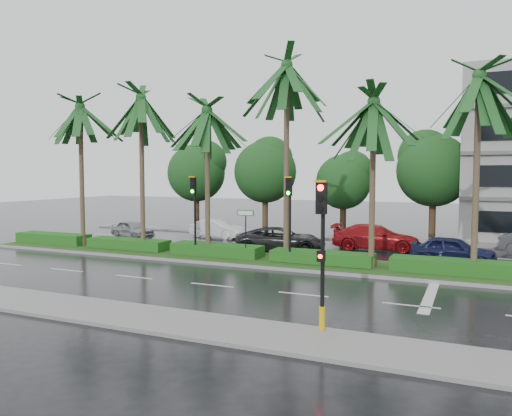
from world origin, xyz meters
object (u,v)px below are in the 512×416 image
at_px(car_red, 376,237).
at_px(car_blue, 453,250).
at_px(car_darkgrey, 281,240).
at_px(signal_near, 322,249).
at_px(street_sign, 246,222).
at_px(car_silver, 132,229).
at_px(signal_median_left, 194,204).
at_px(car_white, 217,228).

distance_m(car_red, car_blue, 5.50).
bearing_deg(car_red, car_darkgrey, 119.26).
bearing_deg(car_blue, signal_near, 173.26).
height_order(signal_near, street_sign, signal_near).
height_order(street_sign, car_red, street_sign).
relative_size(car_silver, car_darkgrey, 0.71).
relative_size(signal_median_left, street_sign, 1.68).
bearing_deg(signal_near, car_white, 125.90).
relative_size(signal_median_left, car_silver, 1.16).
relative_size(car_white, car_blue, 0.98).
xyz_separation_m(signal_near, car_white, (-13.13, 18.13, -1.83)).
height_order(car_red, car_blue, car_red).
bearing_deg(signal_near, car_blue, 77.71).
xyz_separation_m(car_darkgrey, car_blue, (9.50, 0.00, -0.02)).
bearing_deg(car_white, signal_median_left, -153.72).
xyz_separation_m(car_silver, car_white, (5.47, 2.71, 0.03)).
distance_m(car_silver, car_blue, 21.66).
bearing_deg(car_silver, car_red, -67.85).
relative_size(car_red, car_blue, 1.27).
bearing_deg(car_white, car_blue, -99.17).
height_order(street_sign, car_blue, street_sign).
xyz_separation_m(car_white, car_blue, (16.13, -4.36, 0.04)).
distance_m(car_white, car_red, 11.69).
height_order(street_sign, car_silver, street_sign).
height_order(signal_near, car_blue, signal_near).
bearing_deg(signal_median_left, street_sign, 3.47).
bearing_deg(car_red, street_sign, 139.01).
height_order(signal_near, car_white, signal_near).
bearing_deg(signal_median_left, car_silver, 146.27).
bearing_deg(car_blue, car_silver, 91.16).
relative_size(car_white, car_red, 0.77).
bearing_deg(car_blue, car_white, 80.42).
distance_m(signal_near, car_blue, 14.21).
height_order(car_white, car_blue, car_blue).
distance_m(car_silver, car_red, 17.16).
distance_m(car_silver, car_darkgrey, 12.21).
xyz_separation_m(signal_near, signal_median_left, (-10.00, 9.69, 0.49)).
relative_size(signal_median_left, car_red, 0.82).
bearing_deg(signal_median_left, car_darkgrey, 49.36).
distance_m(signal_near, street_sign, 12.11).
bearing_deg(street_sign, car_red, 52.08).
relative_size(car_white, car_darkgrey, 0.77).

